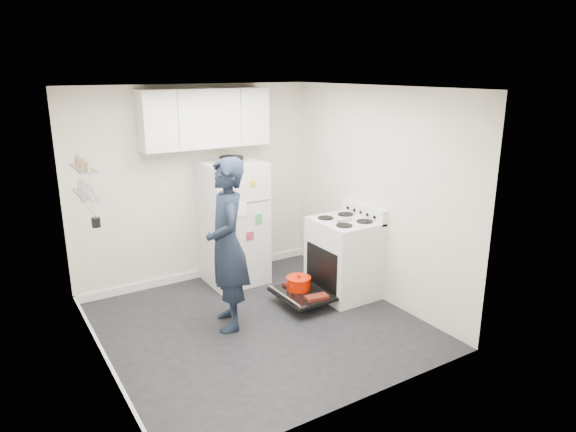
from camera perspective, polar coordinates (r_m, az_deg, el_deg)
room at (r=5.25m, az=-4.01°, el=-0.23°), size 3.21×3.21×2.51m
electric_range at (r=6.25m, az=6.12°, el=-4.72°), size 0.66×0.76×1.10m
open_oven_door at (r=6.08m, az=1.41°, el=-8.09°), size 0.55×0.70×0.23m
refrigerator at (r=6.57m, az=-6.11°, el=-0.70°), size 0.72×0.74×1.64m
upper_cabinets at (r=6.39m, az=-9.17°, el=10.69°), size 1.60×0.33×0.70m
wall_shelf_rack at (r=5.09m, az=-21.65°, el=3.59°), size 0.14×0.60×0.61m
person at (r=5.37m, az=-6.77°, el=-3.21°), size 0.61×0.76×1.83m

